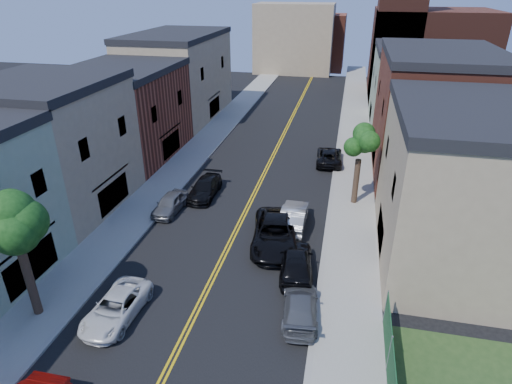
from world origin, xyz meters
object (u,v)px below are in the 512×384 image
Objects in this scene: grey_car_right at (300,306)px; black_car_right at (296,262)px; dark_car_right_far at (329,156)px; white_pickup at (116,307)px; silver_car_right at (294,217)px; black_car_left at (205,188)px; grey_car_left at (170,203)px; black_suv_lane at (275,233)px.

black_car_right reaches higher than grey_car_right.
dark_car_right_far is at bearing -96.29° from grey_car_right.
silver_car_right is (7.60, 10.91, 0.15)m from white_pickup.
silver_car_right is at bearing -87.86° from black_car_right.
black_car_left is at bearing -58.87° from grey_car_right.
black_car_right is 0.99× the size of silver_car_right.
grey_car_left is 16.38m from dark_car_right_far.
black_suv_lane is (-1.75, 2.80, 0.05)m from black_car_right.
black_car_right is at bearing -45.67° from black_car_left.
dark_car_right_far is (0.83, 17.70, -0.12)m from black_car_right.
white_pickup is at bearing -136.23° from black_suv_lane.
black_car_left is 0.95× the size of dark_car_right_far.
black_car_left is (0.00, 14.19, 0.05)m from white_pickup.
silver_car_right is at bearing 57.58° from white_pickup.
silver_car_right is (7.60, -3.28, 0.10)m from black_car_left.
black_suv_lane is (-2.42, 6.31, 0.23)m from grey_car_right.
white_pickup is at bearing 65.33° from dark_car_right_far.
white_pickup is 0.74× the size of black_suv_lane.
black_car_right is 0.77× the size of black_suv_lane.
black_car_right is at bearing -85.05° from grey_car_right.
dark_car_right_far is 0.80× the size of black_suv_lane.
black_car_right is at bearing -25.71° from grey_car_left.
black_car_right is at bearing -65.43° from black_suv_lane.
white_pickup is 10.73m from black_suv_lane.
silver_car_right is at bearing 79.29° from dark_car_right_far.
white_pickup is 14.19m from black_car_left.
grey_car_left reaches higher than white_pickup.
silver_car_right is 12.47m from dark_car_right_far.
white_pickup is 0.97× the size of black_car_left.
black_suv_lane is (6.72, -5.82, 0.18)m from black_car_left.
black_car_right reaches higher than black_car_left.
black_car_left is at bearing -52.60° from black_car_right.
grey_car_left is at bearing -119.24° from black_car_left.
silver_car_right is 0.96× the size of dark_car_right_far.
grey_car_right is at bearing -53.18° from black_car_left.
black_car_left is at bearing 41.43° from dark_car_right_far.
white_pickup is 1.04× the size of grey_car_right.
white_pickup is 10.14m from black_car_right.
silver_car_right is (9.30, -0.22, 0.11)m from grey_car_left.
grey_car_left is 9.30m from silver_car_right.
black_car_left reaches higher than white_pickup.
black_car_right reaches higher than silver_car_right.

